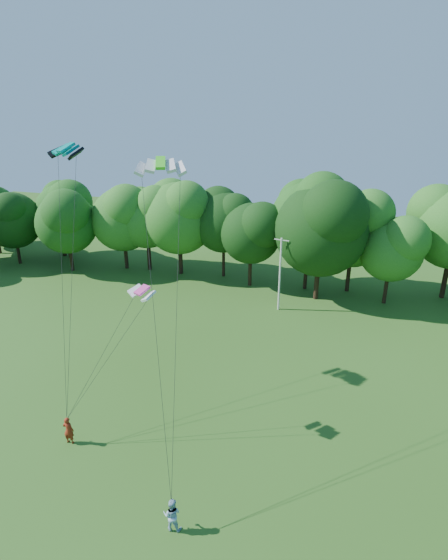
% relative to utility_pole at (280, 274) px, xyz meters
% --- Properties ---
extents(ground, '(160.00, 160.00, 0.00)m').
position_rel_utility_pole_xyz_m(ground, '(-1.09, -29.63, -4.04)').
color(ground, '#2A5016').
rests_on(ground, ground).
extents(utility_pole, '(1.56, 0.36, 7.85)m').
position_rel_utility_pole_xyz_m(utility_pole, '(0.00, 0.00, 0.00)').
color(utility_pole, silver).
rests_on(utility_pole, ground).
extents(kite_flyer_left, '(0.74, 0.53, 1.92)m').
position_rel_utility_pole_xyz_m(kite_flyer_left, '(-8.52, -23.92, -3.08)').
color(kite_flyer_left, maroon).
rests_on(kite_flyer_left, ground).
extents(kite_flyer_right, '(1.02, 0.86, 1.88)m').
position_rel_utility_pole_xyz_m(kite_flyer_right, '(0.25, -27.49, -3.10)').
color(kite_flyer_right, '#97B8D2').
rests_on(kite_flyer_right, ground).
extents(kite_teal, '(3.06, 2.15, 0.68)m').
position_rel_utility_pole_xyz_m(kite_teal, '(-12.27, -15.79, 13.35)').
color(kite_teal, '#04857E').
rests_on(kite_teal, ground).
extents(kite_green, '(2.96, 2.19, 0.65)m').
position_rel_utility_pole_xyz_m(kite_green, '(-3.43, -19.34, 13.00)').
color(kite_green, '#3CD620').
rests_on(kite_green, ground).
extents(kite_pink, '(2.03, 1.55, 0.44)m').
position_rel_utility_pole_xyz_m(kite_pink, '(-4.51, -20.51, 5.66)').
color(kite_pink, '#E03E9A').
rests_on(kite_pink, ground).
extents(tree_back_west, '(8.77, 8.77, 12.76)m').
position_rel_utility_pole_xyz_m(tree_back_west, '(-32.12, 8.09, 3.92)').
color(tree_back_west, '#381F16').
rests_on(tree_back_west, ground).
extents(tree_back_center, '(10.88, 10.88, 15.82)m').
position_rel_utility_pole_xyz_m(tree_back_center, '(3.41, 4.13, 5.84)').
color(tree_back_center, black).
rests_on(tree_back_center, ground).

